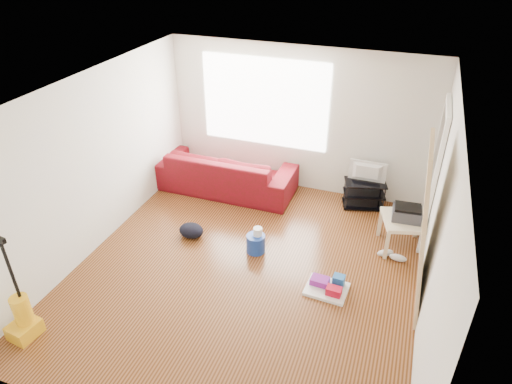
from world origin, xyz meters
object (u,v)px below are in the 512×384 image
(backpack, at_px, (192,236))
(vacuum, at_px, (23,318))
(tv_stand, at_px, (364,194))
(bucket, at_px, (256,251))
(cleaning_tray, at_px, (328,286))
(side_table, at_px, (405,223))
(sofa, at_px, (226,189))

(backpack, relative_size, vacuum, 0.28)
(tv_stand, height_order, vacuum, vacuum)
(vacuum, bearing_deg, tv_stand, 58.94)
(bucket, relative_size, cleaning_tray, 0.49)
(tv_stand, distance_m, cleaning_tray, 2.22)
(tv_stand, distance_m, vacuum, 5.25)
(side_table, bearing_deg, backpack, -165.09)
(vacuum, bearing_deg, sofa, 84.62)
(side_table, height_order, cleaning_tray, side_table)
(side_table, height_order, bucket, side_table)
(sofa, distance_m, backpack, 1.49)
(sofa, height_order, tv_stand, tv_stand)
(side_table, distance_m, backpack, 3.15)
(cleaning_tray, height_order, vacuum, vacuum)
(tv_stand, distance_m, bucket, 2.19)
(bucket, height_order, backpack, bucket)
(cleaning_tray, distance_m, vacuum, 3.67)
(sofa, bearing_deg, tv_stand, -173.56)
(side_table, bearing_deg, bucket, -157.58)
(cleaning_tray, bearing_deg, backpack, 168.25)
(tv_stand, bearing_deg, backpack, -158.31)
(sofa, relative_size, cleaning_tray, 4.39)
(backpack, bearing_deg, side_table, 18.83)
(side_table, relative_size, vacuum, 0.56)
(side_table, bearing_deg, vacuum, -141.31)
(side_table, relative_size, bucket, 2.77)
(bucket, bearing_deg, vacuum, -130.08)
(cleaning_tray, height_order, backpack, cleaning_tray)
(sofa, height_order, side_table, side_table)
(tv_stand, height_order, cleaning_tray, tv_stand)
(sofa, xyz_separation_m, side_table, (3.09, -0.68, 0.42))
(sofa, bearing_deg, bucket, 126.69)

